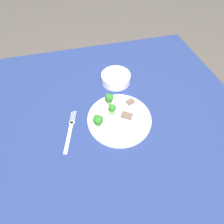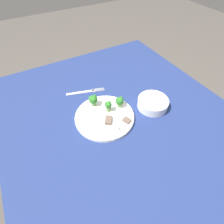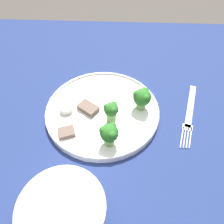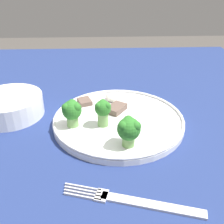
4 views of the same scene
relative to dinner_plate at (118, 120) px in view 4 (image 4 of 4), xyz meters
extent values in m
cube|color=navy|center=(0.00, 0.07, -0.02)|extent=(1.19, 1.08, 0.03)
cylinder|color=brown|center=(0.53, -0.41, -0.41)|extent=(0.06, 0.06, 0.74)
cylinder|color=white|center=(0.00, 0.00, 0.00)|extent=(0.28, 0.28, 0.01)
torus|color=white|center=(0.00, 0.00, 0.01)|extent=(0.28, 0.28, 0.01)
cube|color=silver|center=(-0.23, -0.03, -0.01)|extent=(0.06, 0.15, 0.00)
cube|color=silver|center=(-0.21, 0.04, -0.01)|extent=(0.03, 0.02, 0.00)
cube|color=silver|center=(-0.19, 0.06, -0.01)|extent=(0.02, 0.06, 0.00)
cube|color=silver|center=(-0.19, 0.07, -0.01)|extent=(0.02, 0.06, 0.00)
cube|color=silver|center=(-0.20, 0.07, -0.01)|extent=(0.02, 0.06, 0.00)
cube|color=silver|center=(-0.21, 0.07, -0.01)|extent=(0.02, 0.06, 0.00)
cylinder|color=white|center=(0.05, 0.25, 0.01)|extent=(0.15, 0.15, 0.05)
cylinder|color=silver|center=(0.05, 0.25, 0.01)|extent=(0.12, 0.12, 0.03)
cylinder|color=#709E56|center=(-0.10, -0.01, 0.01)|extent=(0.02, 0.02, 0.02)
sphere|color=#286B23|center=(-0.10, -0.01, 0.04)|extent=(0.04, 0.04, 0.04)
sphere|color=#286B23|center=(-0.08, -0.01, 0.05)|extent=(0.02, 0.02, 0.02)
sphere|color=#286B23|center=(-0.10, 0.00, 0.05)|extent=(0.02, 0.02, 0.02)
sphere|color=#286B23|center=(-0.10, -0.02, 0.05)|extent=(0.02, 0.02, 0.02)
cylinder|color=#709E56|center=(-0.02, 0.03, 0.02)|extent=(0.02, 0.02, 0.03)
sphere|color=#286B23|center=(-0.02, 0.03, 0.04)|extent=(0.03, 0.03, 0.03)
sphere|color=#286B23|center=(-0.01, 0.03, 0.05)|extent=(0.01, 0.01, 0.01)
sphere|color=#286B23|center=(-0.03, 0.04, 0.05)|extent=(0.01, 0.01, 0.01)
sphere|color=#286B23|center=(-0.03, 0.02, 0.05)|extent=(0.01, 0.01, 0.01)
cylinder|color=#709E56|center=(-0.02, 0.10, 0.01)|extent=(0.02, 0.02, 0.02)
sphere|color=#286B23|center=(-0.02, 0.10, 0.04)|extent=(0.04, 0.04, 0.04)
sphere|color=#286B23|center=(-0.01, 0.10, 0.05)|extent=(0.02, 0.02, 0.02)
sphere|color=#286B23|center=(-0.03, 0.11, 0.05)|extent=(0.02, 0.02, 0.02)
sphere|color=#286B23|center=(-0.03, 0.09, 0.05)|extent=(0.02, 0.02, 0.02)
cube|color=brown|center=(0.03, 0.00, 0.01)|extent=(0.06, 0.05, 0.01)
cube|color=brown|center=(0.07, 0.08, 0.01)|extent=(0.04, 0.04, 0.01)
ellipsoid|color=silver|center=(0.09, 0.01, 0.01)|extent=(0.03, 0.03, 0.02)
camera|label=1|loc=(-0.14, -0.42, 0.63)|focal=28.00mm
camera|label=2|loc=(0.49, -0.23, 0.63)|focal=28.00mm
camera|label=3|loc=(-0.04, 0.36, 0.41)|focal=35.00mm
camera|label=4|loc=(-0.49, 0.04, 0.29)|focal=42.00mm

